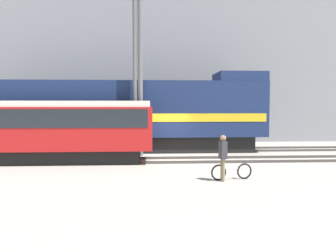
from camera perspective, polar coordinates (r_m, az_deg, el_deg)
ground_plane at (r=18.47m, az=0.02°, el=-5.55°), size 120.00×120.00×0.00m
track_near at (r=17.28m, az=0.24°, el=-5.93°), size 60.00×1.50×0.14m
track_far at (r=21.30m, az=-0.42°, el=-4.16°), size 60.00×1.50×0.14m
building_backdrop at (r=29.36m, az=-1.19°, el=11.15°), size 36.65×6.00×13.66m
freight_locomotive at (r=21.20m, az=-9.12°, el=1.94°), size 19.28×3.04×5.05m
streetcar at (r=17.85m, az=-20.33°, el=-0.25°), size 10.77×2.54×3.15m
bicycle at (r=13.21m, az=11.03°, el=-7.81°), size 1.70×0.50×0.69m
person at (r=12.77m, az=9.53°, el=-4.67°), size 0.28×0.39×1.78m
utility_pole_left at (r=19.15m, az=-5.78°, el=8.62°), size 0.24×0.24×9.24m
utility_pole_center at (r=19.17m, az=-4.85°, el=9.39°), size 0.28×0.28×9.75m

